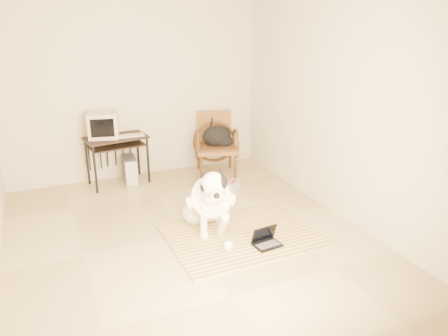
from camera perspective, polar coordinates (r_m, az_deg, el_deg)
floor at (r=5.27m, az=-5.04°, el=-8.62°), size 4.50×4.50×0.00m
wall_back at (r=6.91m, az=-11.56°, el=9.81°), size 4.50×0.00×4.50m
wall_front at (r=2.84m, az=9.12°, el=-4.43°), size 4.50×0.00×4.50m
wall_right at (r=5.71m, az=14.02°, el=7.57°), size 0.00×4.50×4.50m
rug at (r=5.22m, az=2.36°, el=-8.73°), size 1.74×1.34×0.02m
dog at (r=5.22m, az=-1.97°, el=-4.41°), size 0.63×1.28×0.92m
laptop at (r=5.00m, az=5.51°, el=-9.38°), size 0.33×0.25×0.21m
computer_desk at (r=6.72m, az=-13.86°, el=3.10°), size 0.95×0.61×0.74m
crt_monitor at (r=6.68m, az=-15.50°, el=5.46°), size 0.50×0.48×0.38m
desk_keyboard at (r=6.67m, az=-12.15°, el=4.15°), size 0.40×0.16×0.03m
pc_tower at (r=6.86m, az=-12.18°, el=-0.23°), size 0.22×0.45×0.41m
rattan_chair at (r=7.04m, az=-1.07°, el=3.17°), size 0.79×0.77×0.97m
backpack at (r=6.97m, az=-0.77°, el=4.04°), size 0.47×0.40×0.35m
sneaker_left at (r=6.47m, az=-0.34°, el=-2.56°), size 0.22×0.29×0.09m
sneaker_right at (r=6.51m, az=1.16°, el=-2.32°), size 0.32×0.31×0.11m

